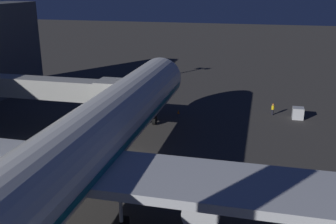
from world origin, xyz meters
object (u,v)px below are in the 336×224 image
(ground_crew_by_belt_loader, at_px, (273,109))
(traffic_cone_nose_starboard, at_px, (150,110))
(traffic_cone_nose_port, at_px, (178,112))
(jet_bridge, at_px, (51,89))
(baggage_container_mid_row, at_px, (298,113))
(airliner_at_gate, at_px, (77,154))

(ground_crew_by_belt_loader, height_order, traffic_cone_nose_starboard, ground_crew_by_belt_loader)
(traffic_cone_nose_port, bearing_deg, traffic_cone_nose_starboard, 0.00)
(jet_bridge, xyz_separation_m, ground_crew_by_belt_loader, (-28.17, -13.56, -4.82))
(ground_crew_by_belt_loader, bearing_deg, traffic_cone_nose_starboard, 8.34)
(baggage_container_mid_row, relative_size, traffic_cone_nose_starboard, 3.04)
(airliner_at_gate, distance_m, traffic_cone_nose_starboard, 29.16)
(airliner_at_gate, bearing_deg, traffic_cone_nose_port, -94.40)
(airliner_at_gate, relative_size, ground_crew_by_belt_loader, 33.99)
(traffic_cone_nose_port, xyz_separation_m, traffic_cone_nose_starboard, (4.40, 0.00, 0.00))
(baggage_container_mid_row, bearing_deg, airliner_at_gate, 57.29)
(jet_bridge, distance_m, traffic_cone_nose_starboard, 15.79)
(jet_bridge, bearing_deg, ground_crew_by_belt_loader, -154.29)
(traffic_cone_nose_port, distance_m, traffic_cone_nose_starboard, 4.40)
(jet_bridge, relative_size, traffic_cone_nose_port, 41.53)
(jet_bridge, bearing_deg, airliner_at_gate, 124.65)
(jet_bridge, bearing_deg, traffic_cone_nose_starboard, -132.56)
(jet_bridge, bearing_deg, traffic_cone_nose_port, -142.89)
(airliner_at_gate, xyz_separation_m, ground_crew_by_belt_loader, (-15.95, -31.23, -4.71))
(jet_bridge, height_order, ground_crew_by_belt_loader, jet_bridge)
(baggage_container_mid_row, height_order, ground_crew_by_belt_loader, ground_crew_by_belt_loader)
(jet_bridge, distance_m, traffic_cone_nose_port, 18.89)
(baggage_container_mid_row, bearing_deg, ground_crew_by_belt_loader, -14.83)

